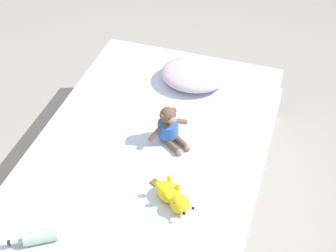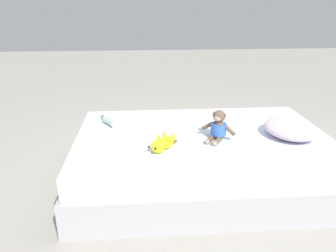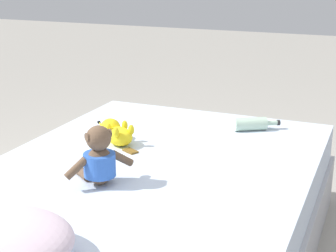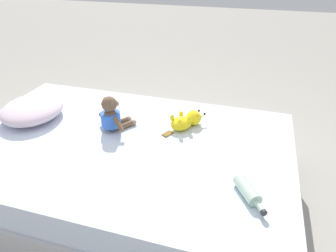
# 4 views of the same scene
# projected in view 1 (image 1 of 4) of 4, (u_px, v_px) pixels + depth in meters

# --- Properties ---
(ground_plane) EXTENTS (16.00, 16.00, 0.00)m
(ground_plane) POSITION_uv_depth(u_px,v_px,m) (149.00, 196.00, 3.16)
(ground_plane) COLOR #9E998E
(bed) EXTENTS (1.34, 2.09, 0.45)m
(bed) POSITION_uv_depth(u_px,v_px,m) (148.00, 173.00, 3.01)
(bed) COLOR #B2B2B7
(bed) RESTS_ON ground_plane
(pillow) EXTENTS (0.53, 0.49, 0.13)m
(pillow) POSITION_uv_depth(u_px,v_px,m) (195.00, 73.00, 3.28)
(pillow) COLOR silver
(pillow) RESTS_ON bed
(plush_monkey) EXTENTS (0.25, 0.25, 0.24)m
(plush_monkey) POSITION_uv_depth(u_px,v_px,m) (169.00, 127.00, 2.84)
(plush_monkey) COLOR brown
(plush_monkey) RESTS_ON bed
(plush_yellow_creature) EXTENTS (0.30, 0.24, 0.10)m
(plush_yellow_creature) POSITION_uv_depth(u_px,v_px,m) (173.00, 197.00, 2.52)
(plush_yellow_creature) COLOR yellow
(plush_yellow_creature) RESTS_ON bed
(glass_bottle) EXTENTS (0.23, 0.17, 0.07)m
(glass_bottle) POSITION_uv_depth(u_px,v_px,m) (39.00, 237.00, 2.36)
(glass_bottle) COLOR #B2D1B7
(glass_bottle) RESTS_ON bed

